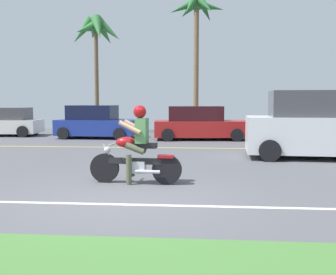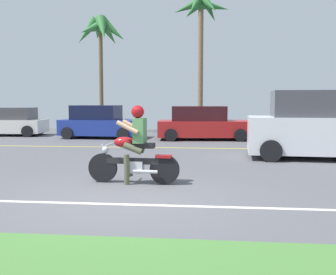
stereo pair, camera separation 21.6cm
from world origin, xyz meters
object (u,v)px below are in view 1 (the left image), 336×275
Objects in this scene: motorcyclist at (136,151)px; palm_tree_0 at (197,15)px; parked_car_1 at (96,123)px; parked_car_3 at (310,123)px; suv_nearby at (322,126)px; palm_tree_1 at (96,34)px; parked_car_0 at (5,123)px; parked_car_2 at (199,124)px.

palm_tree_0 is at bearing 85.78° from motorcyclist.
parked_car_1 is 0.49× the size of palm_tree_0.
parked_car_3 is (6.76, 11.99, -0.03)m from motorcyclist.
motorcyclist is at bearing -140.13° from suv_nearby.
parked_car_3 is 8.60m from palm_tree_0.
palm_tree_1 is (-11.20, 1.67, 4.75)m from parked_car_3.
suv_nearby is at bearing -69.06° from palm_tree_0.
palm_tree_0 is 5.73m from palm_tree_1.
suv_nearby is 15.30m from parked_car_0.
motorcyclist is at bearing -119.40° from parked_car_3.
suv_nearby is (5.08, 4.24, 0.29)m from motorcyclist.
palm_tree_1 is at bearing 135.30° from suv_nearby.
palm_tree_1 is (-0.83, 3.37, 4.70)m from parked_car_1.
parked_car_1 is (-3.62, 10.30, 0.02)m from motorcyclist.
suv_nearby is at bearing -56.38° from parked_car_2.
motorcyclist reaches higher than parked_car_2.
suv_nearby is 1.08× the size of parked_car_3.
motorcyclist is 0.42× the size of suv_nearby.
parked_car_2 is at bearing -32.95° from palm_tree_1.
suv_nearby is at bearing -26.86° from parked_car_0.
parked_car_0 is 0.87× the size of parked_car_2.
palm_tree_1 reaches higher than parked_car_3.
parked_car_2 is (1.28, 9.95, 0.01)m from motorcyclist.
parked_car_3 is at bearing 77.79° from suv_nearby.
suv_nearby reaches higher than parked_car_0.
palm_tree_1 is (-4.44, 13.66, 4.72)m from motorcyclist.
motorcyclist is 0.31× the size of palm_tree_1.
palm_tree_1 reaches higher than parked_car_1.
parked_car_3 is 12.28m from palm_tree_1.
parked_car_2 is at bearing -4.01° from parked_car_1.
parked_car_3 is at bearing -25.38° from palm_tree_0.
parked_car_3 is at bearing 20.41° from parked_car_2.
parked_car_2 is at bearing -6.95° from parked_car_0.
parked_car_1 is (-8.70, 6.05, -0.27)m from suv_nearby.
parked_car_1 is 0.59× the size of palm_tree_1.
parked_car_3 is (10.37, 1.69, -0.05)m from parked_car_1.
parked_car_2 is at bearing 123.62° from suv_nearby.
palm_tree_1 is (4.13, 2.51, 4.75)m from parked_car_0.
suv_nearby is 10.60m from parked_car_1.
motorcyclist is 15.12m from palm_tree_1.
suv_nearby is 1.26× the size of parked_car_0.
palm_tree_0 is (-5.67, 2.69, 5.88)m from parked_car_3.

